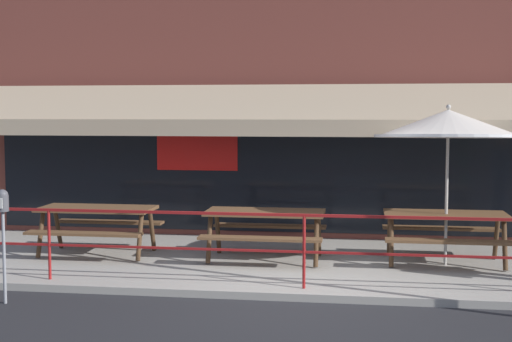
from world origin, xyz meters
TOP-DOWN VIEW (x-y plane):
  - ground_plane at (0.00, 0.00)m, footprint 120.00×120.00m
  - patio_deck at (0.00, 2.00)m, footprint 15.00×4.00m
  - restaurant_building at (0.00, 4.23)m, footprint 15.00×1.60m
  - patio_railing at (0.00, 0.30)m, footprint 13.84×0.04m
  - picnic_table_left at (-3.41, 1.97)m, footprint 1.80×1.42m
  - picnic_table_centre at (-0.72, 1.94)m, footprint 1.80×1.42m
  - picnic_table_right at (1.96, 2.11)m, footprint 1.80×1.42m
  - patio_umbrella_right at (1.96, 2.00)m, footprint 2.14×2.14m
  - parking_meter_near at (-3.63, -0.59)m, footprint 0.15×0.16m

SIDE VIEW (x-z plane):
  - ground_plane at x=0.00m, z-range 0.00..0.00m
  - patio_deck at x=0.00m, z-range 0.00..0.10m
  - picnic_table_left at x=-3.41m, z-range 0.33..1.08m
  - picnic_table_centre at x=-0.72m, z-range 0.33..1.08m
  - picnic_table_right at x=1.96m, z-range 0.33..1.08m
  - patio_railing at x=0.00m, z-range 0.32..1.28m
  - parking_meter_near at x=-3.63m, z-range 0.44..1.86m
  - patio_umbrella_right at x=1.96m, z-range 0.99..3.37m
  - restaurant_building at x=0.00m, z-range -0.03..7.96m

